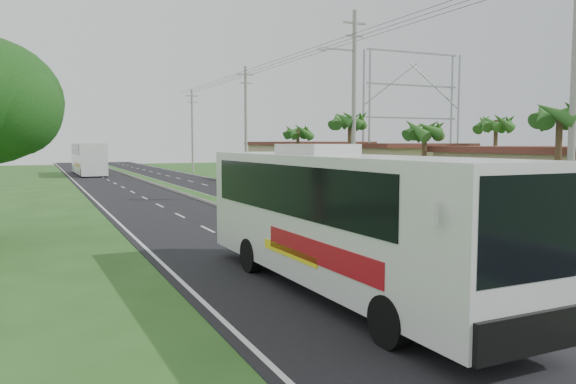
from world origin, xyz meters
name	(u,v)px	position (x,y,z in m)	size (l,w,h in m)	color
ground	(421,270)	(0.00, 0.00, 0.00)	(180.00, 180.00, 0.00)	#294E1C
road_asphalt	(217,203)	(0.00, 20.00, 0.01)	(14.00, 160.00, 0.02)	black
median_strip	(217,202)	(0.00, 20.00, 0.10)	(1.20, 160.00, 0.18)	gray
lane_edge_left	(103,208)	(-6.70, 20.00, 0.00)	(0.12, 160.00, 0.01)	silver
lane_edge_right	(314,199)	(6.70, 20.00, 0.00)	(0.12, 160.00, 0.01)	silver
shop_mid	(389,168)	(14.00, 22.00, 1.86)	(7.60, 10.60, 3.67)	tan
shop_far	(306,161)	(14.00, 36.00, 1.93)	(8.60, 11.60, 3.82)	tan
palm_verge_a	(560,117)	(9.00, 3.00, 4.74)	(2.40, 2.40, 5.45)	#473321
palm_verge_b	(425,131)	(9.40, 12.00, 4.36)	(2.40, 2.40, 5.05)	#473321
palm_verge_c	(350,121)	(8.80, 19.00, 5.12)	(2.40, 2.40, 5.85)	#473321
palm_verge_d	(298,132)	(9.30, 28.00, 4.55)	(2.40, 2.40, 5.25)	#473321
palm_behind_shop	(496,124)	(17.50, 15.00, 4.93)	(2.40, 2.40, 5.65)	#473321
utility_pole_a	(574,90)	(8.50, 2.00, 5.67)	(1.60, 0.28, 11.00)	gray
utility_pole_b	(354,102)	(8.47, 18.00, 6.26)	(3.20, 0.28, 12.00)	gray
utility_pole_c	(246,122)	(8.50, 38.00, 5.67)	(1.60, 0.28, 11.00)	gray
utility_pole_d	(192,130)	(8.50, 58.00, 5.42)	(1.60, 0.28, 10.50)	gray
billboard_lattice	(412,109)	(22.00, 30.00, 6.82)	(10.18, 1.18, 12.07)	gray
coach_bus_main	(337,212)	(-3.46, -1.16, 2.02)	(2.67, 11.40, 3.67)	silver
coach_bus_far	(88,157)	(-4.41, 55.84, 2.07)	(2.92, 12.58, 3.65)	white
motorcyclist	(277,200)	(0.53, 11.83, 0.92)	(1.78, 0.78, 2.45)	black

